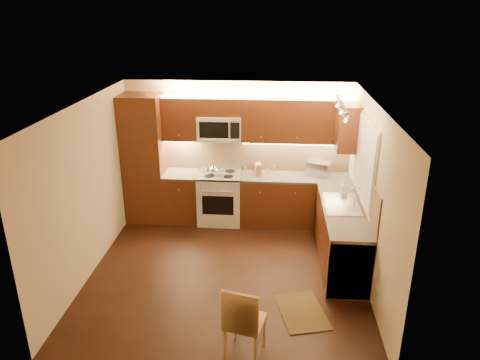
# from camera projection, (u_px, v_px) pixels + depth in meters

# --- Properties ---
(floor) EXTENTS (4.00, 4.00, 0.01)m
(floor) POSITION_uv_depth(u_px,v_px,m) (227.00, 271.00, 6.83)
(floor) COLOR black
(floor) RESTS_ON ground
(ceiling) EXTENTS (4.00, 4.00, 0.01)m
(ceiling) POSITION_uv_depth(u_px,v_px,m) (225.00, 106.00, 5.92)
(ceiling) COLOR beige
(ceiling) RESTS_ON ground
(wall_back) EXTENTS (4.00, 0.01, 2.50)m
(wall_back) POSITION_uv_depth(u_px,v_px,m) (238.00, 151.00, 8.23)
(wall_back) COLOR #C1AE8D
(wall_back) RESTS_ON ground
(wall_front) EXTENTS (4.00, 0.01, 2.50)m
(wall_front) POSITION_uv_depth(u_px,v_px,m) (205.00, 273.00, 4.52)
(wall_front) COLOR #C1AE8D
(wall_front) RESTS_ON ground
(wall_left) EXTENTS (0.01, 4.00, 2.50)m
(wall_left) POSITION_uv_depth(u_px,v_px,m) (88.00, 190.00, 6.52)
(wall_left) COLOR #C1AE8D
(wall_left) RESTS_ON ground
(wall_right) EXTENTS (0.01, 4.00, 2.50)m
(wall_right) POSITION_uv_depth(u_px,v_px,m) (371.00, 198.00, 6.23)
(wall_right) COLOR #C1AE8D
(wall_right) RESTS_ON ground
(pantry) EXTENTS (0.70, 0.60, 2.30)m
(pantry) POSITION_uv_depth(u_px,v_px,m) (144.00, 159.00, 8.11)
(pantry) COLOR #401E0D
(pantry) RESTS_ON floor
(base_cab_back_left) EXTENTS (0.62, 0.60, 0.86)m
(base_cab_back_left) POSITION_uv_depth(u_px,v_px,m) (183.00, 197.00, 8.32)
(base_cab_back_left) COLOR #401E0D
(base_cab_back_left) RESTS_ON floor
(counter_back_left) EXTENTS (0.62, 0.60, 0.04)m
(counter_back_left) POSITION_uv_depth(u_px,v_px,m) (182.00, 174.00, 8.16)
(counter_back_left) COLOR #393634
(counter_back_left) RESTS_ON base_cab_back_left
(base_cab_back_right) EXTENTS (1.92, 0.60, 0.86)m
(base_cab_back_right) POSITION_uv_depth(u_px,v_px,m) (294.00, 201.00, 8.17)
(base_cab_back_right) COLOR #401E0D
(base_cab_back_right) RESTS_ON floor
(counter_back_right) EXTENTS (1.92, 0.60, 0.04)m
(counter_back_right) POSITION_uv_depth(u_px,v_px,m) (295.00, 177.00, 8.01)
(counter_back_right) COLOR #393634
(counter_back_right) RESTS_ON base_cab_back_right
(base_cab_right) EXTENTS (0.60, 2.00, 0.86)m
(base_cab_right) POSITION_uv_depth(u_px,v_px,m) (341.00, 237.00, 6.92)
(base_cab_right) COLOR #401E0D
(base_cab_right) RESTS_ON floor
(counter_right) EXTENTS (0.60, 2.00, 0.04)m
(counter_right) POSITION_uv_depth(u_px,v_px,m) (343.00, 210.00, 6.76)
(counter_right) COLOR #393634
(counter_right) RESTS_ON base_cab_right
(dishwasher) EXTENTS (0.58, 0.60, 0.84)m
(dishwasher) POSITION_uv_depth(u_px,v_px,m) (347.00, 261.00, 6.27)
(dishwasher) COLOR silver
(dishwasher) RESTS_ON floor
(backsplash_back) EXTENTS (3.30, 0.02, 0.60)m
(backsplash_back) POSITION_uv_depth(u_px,v_px,m) (257.00, 154.00, 8.21)
(backsplash_back) COLOR tan
(backsplash_back) RESTS_ON wall_back
(backsplash_right) EXTENTS (0.02, 2.00, 0.60)m
(backsplash_right) POSITION_uv_depth(u_px,v_px,m) (365.00, 190.00, 6.62)
(backsplash_right) COLOR tan
(backsplash_right) RESTS_ON wall_right
(upper_cab_back_left) EXTENTS (0.62, 0.35, 0.75)m
(upper_cab_back_left) POSITION_uv_depth(u_px,v_px,m) (180.00, 118.00, 7.91)
(upper_cab_back_left) COLOR #401E0D
(upper_cab_back_left) RESTS_ON wall_back
(upper_cab_back_right) EXTENTS (1.92, 0.35, 0.75)m
(upper_cab_back_right) POSITION_uv_depth(u_px,v_px,m) (298.00, 120.00, 7.77)
(upper_cab_back_right) COLOR #401E0D
(upper_cab_back_right) RESTS_ON wall_back
(upper_cab_bridge) EXTENTS (0.76, 0.35, 0.31)m
(upper_cab_bridge) POSITION_uv_depth(u_px,v_px,m) (220.00, 106.00, 7.78)
(upper_cab_bridge) COLOR #401E0D
(upper_cab_bridge) RESTS_ON wall_back
(upper_cab_right_corner) EXTENTS (0.35, 0.50, 0.75)m
(upper_cab_right_corner) POSITION_uv_depth(u_px,v_px,m) (348.00, 128.00, 7.31)
(upper_cab_right_corner) COLOR #401E0D
(upper_cab_right_corner) RESTS_ON wall_right
(stove) EXTENTS (0.76, 0.65, 0.92)m
(stove) POSITION_uv_depth(u_px,v_px,m) (220.00, 197.00, 8.24)
(stove) COLOR silver
(stove) RESTS_ON floor
(microwave) EXTENTS (0.76, 0.38, 0.44)m
(microwave) POSITION_uv_depth(u_px,v_px,m) (220.00, 128.00, 7.91)
(microwave) COLOR silver
(microwave) RESTS_ON wall_back
(window_frame) EXTENTS (0.03, 1.44, 1.24)m
(window_frame) POSITION_uv_depth(u_px,v_px,m) (366.00, 161.00, 6.61)
(window_frame) COLOR silver
(window_frame) RESTS_ON wall_right
(window_blinds) EXTENTS (0.02, 1.36, 1.16)m
(window_blinds) POSITION_uv_depth(u_px,v_px,m) (364.00, 161.00, 6.61)
(window_blinds) COLOR silver
(window_blinds) RESTS_ON wall_right
(sink) EXTENTS (0.52, 0.86, 0.15)m
(sink) POSITION_uv_depth(u_px,v_px,m) (342.00, 200.00, 6.86)
(sink) COLOR silver
(sink) RESTS_ON counter_right
(faucet) EXTENTS (0.20, 0.04, 0.30)m
(faucet) POSITION_uv_depth(u_px,v_px,m) (355.00, 196.00, 6.82)
(faucet) COLOR silver
(faucet) RESTS_ON counter_right
(track_light_bar) EXTENTS (0.04, 1.20, 0.03)m
(track_light_bar) POSITION_uv_depth(u_px,v_px,m) (342.00, 104.00, 6.19)
(track_light_bar) COLOR silver
(track_light_bar) RESTS_ON ceiling
(kettle) EXTENTS (0.19, 0.19, 0.21)m
(kettle) POSITION_uv_depth(u_px,v_px,m) (214.00, 169.00, 7.97)
(kettle) COLOR silver
(kettle) RESTS_ON stove
(toaster_oven) EXTENTS (0.49, 0.43, 0.24)m
(toaster_oven) POSITION_uv_depth(u_px,v_px,m) (319.00, 168.00, 8.05)
(toaster_oven) COLOR silver
(toaster_oven) RESTS_ON counter_back_right
(knife_block) EXTENTS (0.13, 0.17, 0.21)m
(knife_block) POSITION_uv_depth(u_px,v_px,m) (258.00, 169.00, 8.02)
(knife_block) COLOR #AA7B4D
(knife_block) RESTS_ON counter_back_right
(spice_jar_a) EXTENTS (0.04, 0.04, 0.10)m
(spice_jar_a) POSITION_uv_depth(u_px,v_px,m) (245.00, 168.00, 8.27)
(spice_jar_a) COLOR silver
(spice_jar_a) RESTS_ON counter_back_right
(spice_jar_b) EXTENTS (0.06, 0.06, 0.10)m
(spice_jar_b) POSITION_uv_depth(u_px,v_px,m) (254.00, 168.00, 8.26)
(spice_jar_b) COLOR brown
(spice_jar_b) RESTS_ON counter_back_right
(spice_jar_c) EXTENTS (0.05, 0.05, 0.10)m
(spice_jar_c) POSITION_uv_depth(u_px,v_px,m) (269.00, 171.00, 8.13)
(spice_jar_c) COLOR silver
(spice_jar_c) RESTS_ON counter_back_right
(spice_jar_d) EXTENTS (0.06, 0.06, 0.10)m
(spice_jar_d) POSITION_uv_depth(u_px,v_px,m) (274.00, 168.00, 8.24)
(spice_jar_d) COLOR #9C632E
(spice_jar_d) RESTS_ON counter_back_right
(soap_bottle) EXTENTS (0.11, 0.11, 0.22)m
(soap_bottle) POSITION_uv_depth(u_px,v_px,m) (344.00, 187.00, 7.26)
(soap_bottle) COLOR silver
(soap_bottle) RESTS_ON counter_right
(rug) EXTENTS (0.75, 0.95, 0.01)m
(rug) POSITION_uv_depth(u_px,v_px,m) (302.00, 311.00, 5.91)
(rug) COLOR black
(rug) RESTS_ON floor
(dining_chair) EXTENTS (0.50, 0.50, 0.93)m
(dining_chair) POSITION_uv_depth(u_px,v_px,m) (245.00, 320.00, 5.05)
(dining_chair) COLOR #AA7B4D
(dining_chair) RESTS_ON floor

